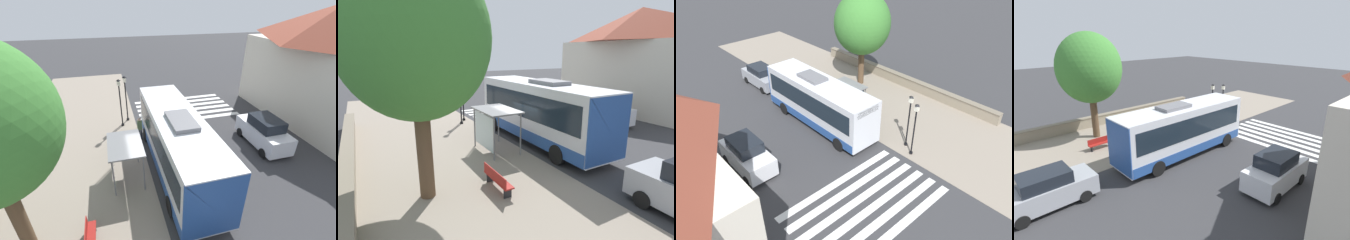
% 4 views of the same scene
% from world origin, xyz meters
% --- Properties ---
extents(ground_plane, '(120.00, 120.00, 0.00)m').
position_xyz_m(ground_plane, '(0.00, 0.00, 0.00)').
color(ground_plane, '#353538').
rests_on(ground_plane, ground).
extents(sidewalk_plaza, '(9.00, 44.00, 0.02)m').
position_xyz_m(sidewalk_plaza, '(-4.50, 0.00, 0.01)').
color(sidewalk_plaza, gray).
rests_on(sidewalk_plaza, ground).
extents(crosswalk_stripes, '(9.00, 5.25, 0.01)m').
position_xyz_m(crosswalk_stripes, '(5.00, 8.70, 0.00)').
color(crosswalk_stripes, silver).
rests_on(crosswalk_stripes, ground).
extents(stone_wall, '(0.60, 20.00, 1.00)m').
position_xyz_m(stone_wall, '(-8.55, 0.00, 0.51)').
color(stone_wall, gray).
rests_on(stone_wall, ground).
extents(background_building, '(6.84, 13.91, 9.24)m').
position_xyz_m(background_building, '(14.94, 3.58, 4.76)').
color(background_building, beige).
rests_on(background_building, ground).
extents(bus, '(2.72, 10.16, 3.87)m').
position_xyz_m(bus, '(1.61, 0.33, 1.99)').
color(bus, silver).
rests_on(bus, ground).
extents(bus_shelter, '(1.87, 2.80, 2.39)m').
position_xyz_m(bus_shelter, '(-1.51, 0.30, 2.01)').
color(bus_shelter, slate).
rests_on(bus_shelter, ground).
extents(pedestrian, '(0.34, 0.23, 1.76)m').
position_xyz_m(pedestrian, '(0.00, 4.28, 1.04)').
color(pedestrian, '#2D3347').
rests_on(pedestrian, ground).
extents(bench, '(0.40, 1.86, 0.88)m').
position_xyz_m(bench, '(-3.35, -3.59, 0.48)').
color(bench, maroon).
rests_on(bench, ground).
extents(street_lamp_near, '(0.28, 0.28, 3.96)m').
position_xyz_m(street_lamp_near, '(-0.58, 7.58, 2.36)').
color(street_lamp_near, black).
rests_on(street_lamp_near, ground).
extents(street_lamp_far, '(0.28, 0.28, 4.01)m').
position_xyz_m(street_lamp_far, '(-1.10, 6.70, 2.39)').
color(street_lamp_far, black).
rests_on(street_lamp_far, ground).
extents(shade_tree, '(5.07, 5.07, 8.62)m').
position_xyz_m(shade_tree, '(-5.88, -2.71, 5.79)').
color(shade_tree, brown).
rests_on(shade_tree, ground).
extents(parked_car_far_lane, '(1.98, 4.28, 2.16)m').
position_xyz_m(parked_car_far_lane, '(8.38, 1.31, 1.04)').
color(parked_car_far_lane, silver).
rests_on(parked_car_far_lane, ground).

